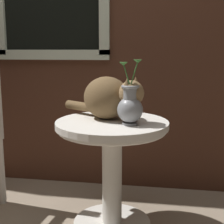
{
  "coord_description": "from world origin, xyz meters",
  "views": [
    {
      "loc": [
        0.54,
        -1.55,
        1.0
      ],
      "look_at": [
        0.27,
        0.15,
        0.67
      ],
      "focal_mm": 52.38,
      "sensor_mm": 36.0,
      "label": 1
    }
  ],
  "objects": [
    {
      "name": "back_wall",
      "position": [
        -0.01,
        0.75,
        1.31
      ],
      "size": [
        4.0,
        0.07,
        2.6
      ],
      "color": "#47281C",
      "rests_on": "ground_plane"
    },
    {
      "name": "wicker_side_table",
      "position": [
        0.27,
        0.15,
        0.44
      ],
      "size": [
        0.61,
        0.61,
        0.62
      ],
      "color": "silver",
      "rests_on": "ground_plane"
    },
    {
      "name": "cat",
      "position": [
        0.24,
        0.2,
        0.74
      ],
      "size": [
        0.5,
        0.35,
        0.24
      ],
      "color": "brown",
      "rests_on": "wicker_side_table"
    },
    {
      "name": "pewter_vase_with_ivy",
      "position": [
        0.37,
        0.08,
        0.72
      ],
      "size": [
        0.13,
        0.13,
        0.33
      ],
      "color": "gray",
      "rests_on": "wicker_side_table"
    }
  ]
}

